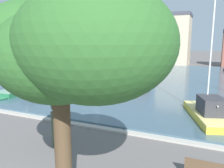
# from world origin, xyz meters

# --- Properties ---
(harbor_water) EXTENTS (80.33, 41.99, 0.25)m
(harbor_water) POSITION_xyz_m (0.00, 29.63, 0.12)
(harbor_water) COLOR #3D5666
(harbor_water) RESTS_ON ground
(quay_edge_coping) EXTENTS (80.33, 0.50, 0.12)m
(quay_edge_coping) POSITION_xyz_m (0.00, 8.39, 0.06)
(quay_edge_coping) COLOR #ADA89E
(quay_edge_coping) RESTS_ON ground
(giraffe_statue) EXTENTS (1.64, 2.25, 4.31)m
(giraffe_statue) POSITION_xyz_m (-0.47, 5.43, 2.20)
(giraffe_statue) COLOR #3D4C38
(giraffe_statue) RESTS_ON ground
(sailboat_green) EXTENTS (2.51, 9.29, 5.79)m
(sailboat_green) POSITION_xyz_m (-11.53, 14.44, 0.60)
(sailboat_green) COLOR #236B42
(sailboat_green) RESTS_ON ground
(sailboat_white) EXTENTS (3.61, 8.03, 7.84)m
(sailboat_white) POSITION_xyz_m (-7.18, 22.78, 0.39)
(sailboat_white) COLOR white
(sailboat_white) RESTS_ON ground
(sailboat_orange) EXTENTS (2.38, 8.40, 5.99)m
(sailboat_orange) POSITION_xyz_m (-12.90, 29.53, 0.38)
(sailboat_orange) COLOR orange
(sailboat_orange) RESTS_ON ground
(sailboat_yellow) EXTENTS (4.15, 7.23, 9.08)m
(sailboat_yellow) POSITION_xyz_m (7.10, 13.06, 0.62)
(sailboat_yellow) COLOR gold
(sailboat_yellow) RESTS_ON ground
(shade_tree) EXTENTS (6.37, 4.47, 7.27)m
(shade_tree) POSITION_xyz_m (3.28, 1.45, 5.48)
(shade_tree) COLOR brown
(shade_tree) RESTS_ON ground
(townhouse_corner_house) EXTENTS (7.31, 6.92, 9.68)m
(townhouse_corner_house) POSITION_xyz_m (-11.87, 55.16, 4.86)
(townhouse_corner_house) COLOR #8E5142
(townhouse_corner_house) RESTS_ON ground
(townhouse_end_terrace) EXTENTS (7.13, 7.94, 12.27)m
(townhouse_end_terrace) POSITION_xyz_m (-1.42, 53.38, 6.15)
(townhouse_end_terrace) COLOR #C6B293
(townhouse_end_terrace) RESTS_ON ground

